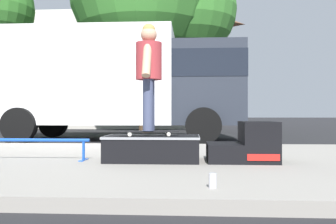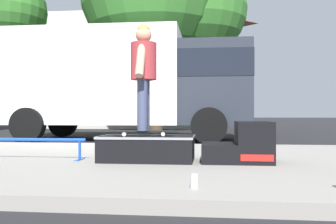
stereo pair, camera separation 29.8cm
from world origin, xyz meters
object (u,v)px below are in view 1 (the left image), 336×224
skate_box (153,147)px  skateboard (149,132)px  box_truck (120,80)px  soda_can (213,180)px  kicker_ramp (248,145)px  skater_kid (149,68)px  grind_rail (28,143)px

skate_box → skateboard: bearing=-131.7°
box_truck → soda_can: bearing=-73.2°
kicker_ramp → soda_can: 1.86m
skateboard → skater_kid: 0.84m
skateboard → skater_kid: (-0.00, -0.00, 0.84)m
grind_rail → skateboard: size_ratio=2.08×
skater_kid → box_truck: size_ratio=0.20×
skateboard → skater_kid: skater_kid is taller
skateboard → box_truck: (-1.47, 5.56, 1.19)m
box_truck → skater_kid: bearing=-75.2°
kicker_ramp → grind_rail: kicker_ramp is taller
kicker_ramp → soda_can: bearing=-107.3°
skater_kid → box_truck: box_truck is taller
grind_rail → box_truck: bearing=88.3°
kicker_ramp → box_truck: 6.31m
skateboard → box_truck: box_truck is taller
skate_box → kicker_ramp: size_ratio=1.40×
kicker_ramp → skater_kid: (-1.28, -0.05, 1.01)m
skateboard → kicker_ramp: bearing=2.3°
kicker_ramp → skateboard: (-1.28, -0.05, 0.17)m
grind_rail → box_truck: size_ratio=0.24×
skateboard → soda_can: 1.90m
skater_kid → grind_rail: bearing=179.1°
grind_rail → box_truck: 5.70m
grind_rail → box_truck: (0.16, 5.53, 1.36)m
skater_kid → box_truck: bearing=104.8°
soda_can → skater_kid: bearing=113.1°
kicker_ramp → grind_rail: 2.92m
skateboard → soda_can: size_ratio=6.37×
soda_can → box_truck: 7.76m
kicker_ramp → skateboard: 1.30m
grind_rail → skater_kid: (1.63, -0.03, 1.00)m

